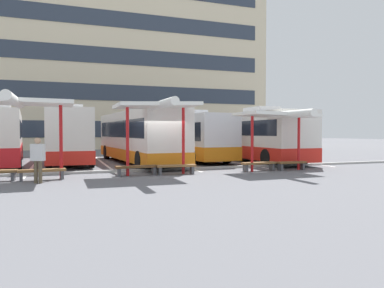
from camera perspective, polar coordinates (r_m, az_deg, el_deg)
name	(u,v)px	position (r m, az deg, el deg)	size (l,w,h in m)	color
ground_plane	(159,172)	(18.11, -5.22, -4.37)	(160.00, 160.00, 0.00)	slate
terminal_building	(98,65)	(48.97, -14.36, 11.90)	(42.55, 10.40, 23.82)	beige
coach_bus_1	(70,136)	(25.11, -18.40, 1.12)	(2.73, 11.31, 3.62)	silver
coach_bus_2	(138,137)	(23.41, -8.41, 1.10)	(3.44, 12.07, 3.57)	silver
coach_bus_3	(183,138)	(26.47, -1.45, 1.02)	(3.47, 12.23, 3.44)	silver
coach_bus_4	(251,137)	(25.48, 9.15, 1.13)	(2.72, 11.43, 3.57)	silver
lane_stripe_1	(34,165)	(23.81, -23.37, -3.01)	(0.16, 14.00, 0.01)	white
lane_stripe_2	(103,163)	(23.89, -13.67, -2.90)	(0.16, 14.00, 0.01)	white
lane_stripe_3	(165,161)	(24.63, -4.29, -2.71)	(0.16, 14.00, 0.01)	white
lane_stripe_4	(220,160)	(25.99, 4.31, -2.47)	(0.16, 14.00, 0.01)	white
lane_stripe_5	(269,158)	(27.86, 11.91, -2.21)	(0.16, 14.00, 0.01)	white
waiting_shelter_0	(16,103)	(16.14, -25.66, 5.71)	(4.29, 4.49, 3.34)	red
bench_1	(42,172)	(16.18, -22.32, -4.03)	(1.88, 0.61, 0.45)	brown
waiting_shelter_1	(157,107)	(16.65, -5.40, 5.73)	(3.63, 4.33, 3.34)	red
bench_2	(137,168)	(16.77, -8.60, -3.70)	(1.92, 0.50, 0.45)	brown
bench_3	(176,167)	(17.01, -2.50, -3.61)	(1.86, 0.49, 0.45)	brown
waiting_shelter_2	(279,116)	(18.85, 13.39, 4.21)	(3.74, 4.20, 2.99)	red
bench_4	(259,164)	(18.78, 10.36, -3.12)	(1.91, 0.57, 0.45)	brown
bench_5	(291,164)	(19.58, 15.20, -2.97)	(1.64, 0.45, 0.45)	brown
platform_kerb	(156,170)	(18.61, -5.62, -4.01)	(44.00, 0.24, 0.12)	#ADADA8
waiting_passenger_0	(38,157)	(15.17, -22.87, -1.84)	(0.55, 0.41, 1.75)	brown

